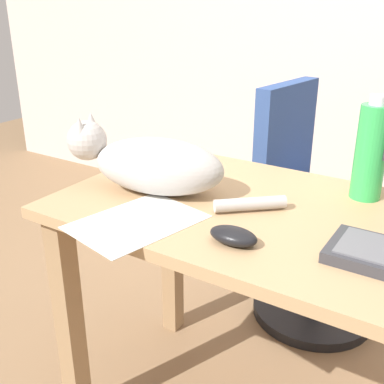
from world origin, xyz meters
name	(u,v)px	position (x,y,z in m)	size (l,w,h in m)	color
desk	(324,268)	(0.00, 0.00, 0.61)	(1.38, 0.64, 0.73)	tan
office_chair	(310,223)	(-0.24, 0.64, 0.40)	(0.48, 0.48, 0.93)	black
cat	(151,163)	(-0.48, -0.06, 0.81)	(0.60, 0.26, 0.20)	#B2ADA8
computer_mouse	(233,236)	(-0.15, -0.20, 0.74)	(0.11, 0.06, 0.04)	black
paper_sheet	(137,222)	(-0.39, -0.23, 0.73)	(0.21, 0.30, 0.00)	white
spray_bottle	(371,151)	(0.03, 0.21, 0.85)	(0.08, 0.08, 0.27)	green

